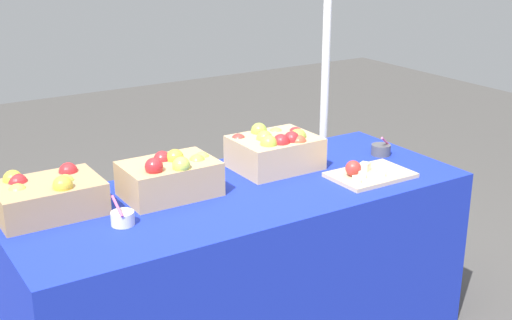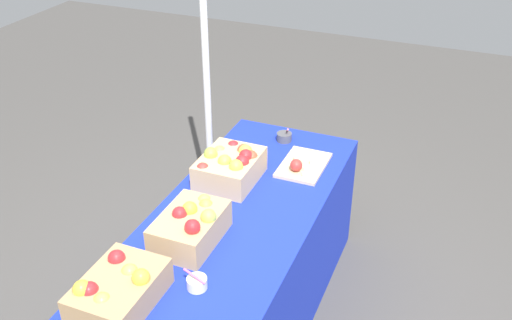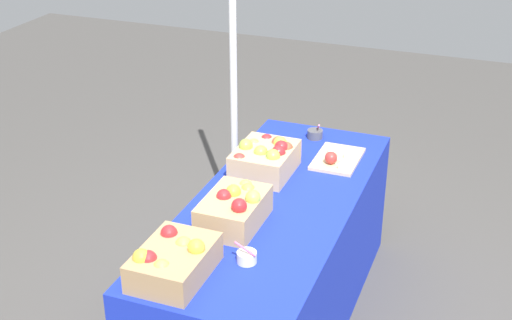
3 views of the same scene
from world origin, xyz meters
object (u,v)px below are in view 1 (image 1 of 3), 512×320
at_px(apple_crate_right, 276,149).
at_px(sample_bowl_mid, 381,150).
at_px(apple_crate_left, 48,196).
at_px(apple_crate_middle, 171,176).
at_px(cutting_board_front, 367,174).
at_px(sample_bowl_near, 123,218).
at_px(tent_pole, 326,65).

bearing_deg(apple_crate_right, sample_bowl_mid, -12.87).
bearing_deg(apple_crate_left, apple_crate_middle, -9.36).
height_order(apple_crate_right, cutting_board_front, apple_crate_right).
height_order(cutting_board_front, sample_bowl_near, sample_bowl_near).
bearing_deg(apple_crate_left, sample_bowl_near, -51.55).
height_order(sample_bowl_near, sample_bowl_mid, sample_bowl_near).
height_order(apple_crate_left, apple_crate_right, apple_crate_right).
relative_size(apple_crate_middle, apple_crate_right, 1.02).
distance_m(apple_crate_right, sample_bowl_near, 0.84).
relative_size(cutting_board_front, tent_pole, 0.16).
bearing_deg(apple_crate_right, apple_crate_middle, -174.96).
relative_size(apple_crate_middle, cutting_board_front, 1.06).
height_order(apple_crate_left, apple_crate_middle, apple_crate_middle).
distance_m(apple_crate_right, sample_bowl_mid, 0.53).
bearing_deg(cutting_board_front, apple_crate_left, 164.68).
xyz_separation_m(apple_crate_left, sample_bowl_near, (0.19, -0.24, -0.04)).
bearing_deg(sample_bowl_mid, cutting_board_front, -142.14).
xyz_separation_m(apple_crate_middle, sample_bowl_near, (-0.27, -0.17, -0.05)).
distance_m(apple_crate_left, cutting_board_front, 1.31).
relative_size(apple_crate_right, sample_bowl_near, 3.49).
bearing_deg(apple_crate_left, sample_bowl_mid, -5.56).
distance_m(apple_crate_middle, apple_crate_right, 0.54).
xyz_separation_m(sample_bowl_near, tent_pole, (1.41, 0.64, 0.30)).
relative_size(apple_crate_middle, sample_bowl_near, 3.57).
bearing_deg(cutting_board_front, sample_bowl_near, 174.59).
bearing_deg(tent_pole, apple_crate_middle, -157.24).
bearing_deg(sample_bowl_near, apple_crate_left, 128.45).
height_order(apple_crate_right, sample_bowl_mid, apple_crate_right).
relative_size(cutting_board_front, sample_bowl_near, 3.35).
bearing_deg(tent_pole, cutting_board_front, -114.59).
bearing_deg(cutting_board_front, apple_crate_right, 129.47).
bearing_deg(apple_crate_left, apple_crate_right, -1.72).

